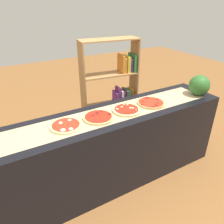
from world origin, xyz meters
name	(u,v)px	position (x,y,z in m)	size (l,w,h in m)	color
ground_plane	(112,178)	(0.00, 0.00, 0.00)	(12.00, 12.00, 0.00)	brown
counter	(112,149)	(0.00, 0.00, 0.45)	(2.66, 0.58, 0.90)	black
parchment_paper	(112,114)	(0.00, 0.00, 0.90)	(2.36, 0.38, 0.00)	tan
pizza_mozzarella_0	(66,125)	(-0.50, 0.00, 0.91)	(0.31, 0.31, 0.02)	#E5C17F
pizza_pepperoni_1	(98,117)	(-0.17, -0.01, 0.91)	(0.31, 0.31, 0.03)	#DBB26B
pizza_mushroom_2	(127,110)	(0.17, -0.02, 0.91)	(0.31, 0.31, 0.03)	#E5C17F
pizza_pepperoni_3	(151,103)	(0.50, -0.02, 0.91)	(0.31, 0.31, 0.03)	tan
watermelon	(199,85)	(1.17, -0.10, 1.02)	(0.25, 0.25, 0.25)	#2D6628
bookshelf	(116,90)	(0.61, 0.92, 0.72)	(0.86, 0.37, 1.48)	#A87A47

